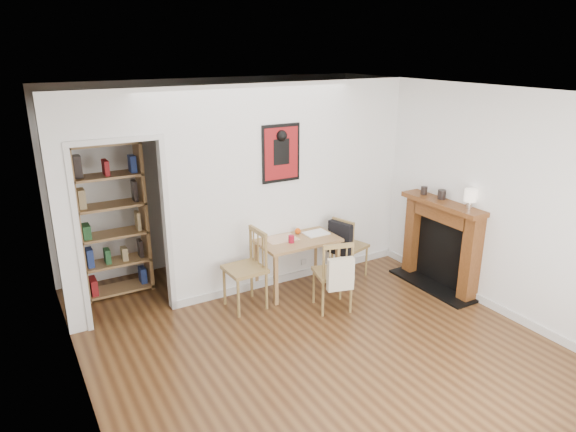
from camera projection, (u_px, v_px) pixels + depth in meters
ground at (309, 337)px, 5.57m from camera, size 5.20×5.20×0.00m
room_shell at (259, 192)px, 6.31m from camera, size 5.20×5.20×5.20m
dining_table at (297, 244)px, 6.51m from camera, size 1.01×0.64×0.69m
chair_left at (245, 270)px, 6.08m from camera, size 0.50×0.50×0.97m
chair_right at (349, 246)px, 6.91m from camera, size 0.58×0.53×0.86m
chair_front at (333, 274)px, 6.05m from camera, size 0.55×0.59×0.89m
bookshelf at (112, 220)px, 6.30m from camera, size 0.83×0.33×1.96m
fireplace at (442, 241)px, 6.60m from camera, size 0.45×1.25×1.16m
red_glass at (291, 239)px, 6.33m from camera, size 0.07×0.07×0.10m
orange_fruit at (298, 231)px, 6.63m from camera, size 0.08×0.08×0.08m
placemat at (281, 239)px, 6.48m from camera, size 0.40×0.31×0.00m
notebook at (316, 233)px, 6.64m from camera, size 0.31×0.23×0.02m
mantel_lamp at (470, 197)px, 6.09m from camera, size 0.15×0.15×0.23m
ceramic_jar_a at (442, 195)px, 6.48m from camera, size 0.10×0.10×0.12m
ceramic_jar_b at (424, 191)px, 6.68m from camera, size 0.09×0.09×0.11m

